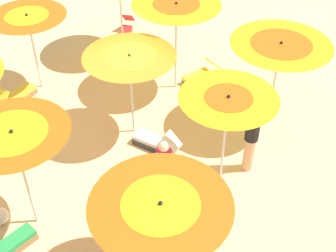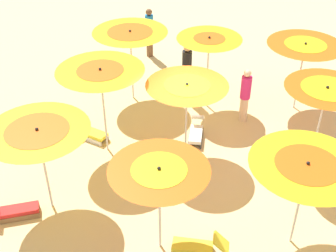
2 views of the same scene
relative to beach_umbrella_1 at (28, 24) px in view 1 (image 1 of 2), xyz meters
name	(u,v)px [view 1 (image 1 of 2)]	position (x,y,z in m)	size (l,w,h in m)	color
ground	(125,137)	(-3.10, -0.68, -1.94)	(37.48, 37.48, 0.04)	beige
beach_umbrella_1	(28,24)	(0.00, 0.00, 0.00)	(1.95, 1.95, 2.19)	silver
beach_umbrella_3	(176,12)	(-2.22, -2.91, 0.31)	(2.19, 2.19, 2.49)	silver
beach_umbrella_4	(130,62)	(-3.06, -0.96, 0.07)	(2.05, 2.05, 2.19)	silver
beach_umbrella_5	(14,139)	(-4.15, 2.12, 0.28)	(1.98, 1.98, 2.41)	silver
beach_umbrella_6	(280,51)	(-4.85, -3.75, 0.15)	(2.24, 2.24, 2.33)	silver
beach_umbrella_7	(228,104)	(-5.56, -1.51, 0.18)	(1.90, 1.90, 2.32)	silver
beach_umbrella_8	(161,212)	(-6.76, 0.97, 0.03)	(2.20, 2.20, 2.20)	silver
lounger_0	(200,75)	(-2.41, -3.62, -1.72)	(0.40, 1.13, 0.54)	silver
lounger_1	(125,31)	(0.87, -3.32, -1.71)	(1.10, 1.16, 0.58)	olive
lounger_2	(155,141)	(-3.84, -1.02, -1.71)	(1.21, 0.76, 0.57)	#333338
lounger_3	(17,94)	(-0.20, 0.77, -1.71)	(0.73, 1.23, 0.57)	olive
lounger_4	(5,247)	(-4.51, 2.90, -1.71)	(0.56, 1.38, 0.64)	olive
beachgoer_0	(164,173)	(-5.31, -0.18, -1.04)	(0.30, 0.30, 1.68)	beige
beachgoer_1	(252,134)	(-5.65, -2.24, -0.92)	(0.30, 0.30, 1.88)	#D8A87F
beach_ball	(0,216)	(-3.74, 2.68, -1.75)	(0.34, 0.34, 0.34)	white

